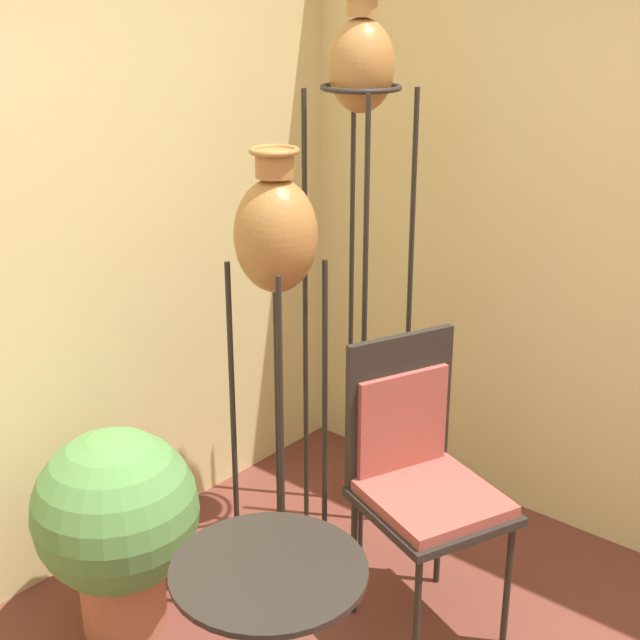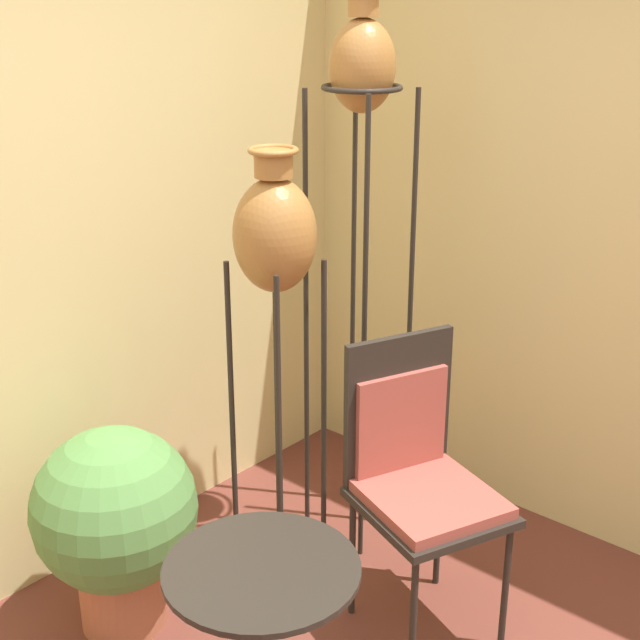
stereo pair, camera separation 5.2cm
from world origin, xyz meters
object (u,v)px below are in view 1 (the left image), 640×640
at_px(chair, 419,467).
at_px(potted_plant, 117,520).
at_px(vase_stand_medium, 276,245).
at_px(side_table, 270,630).
at_px(vase_stand_tall, 361,97).

bearing_deg(chair, potted_plant, 154.34).
relative_size(vase_stand_medium, side_table, 2.26).
relative_size(vase_stand_tall, potted_plant, 2.83).
height_order(vase_stand_tall, side_table, vase_stand_tall).
relative_size(chair, side_table, 1.42).
xyz_separation_m(vase_stand_tall, potted_plant, (-1.04, 0.24, -1.37)).
bearing_deg(vase_stand_medium, side_table, -139.01).
bearing_deg(chair, vase_stand_medium, 133.01).
xyz_separation_m(vase_stand_tall, side_table, (-1.20, -0.65, -1.26)).
height_order(vase_stand_tall, potted_plant, vase_stand_tall).
bearing_deg(potted_plant, chair, -46.78).
distance_m(vase_stand_tall, chair, 1.34).
relative_size(vase_stand_medium, chair, 1.59).
height_order(vase_stand_tall, chair, vase_stand_tall).
bearing_deg(chair, side_table, -151.11).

